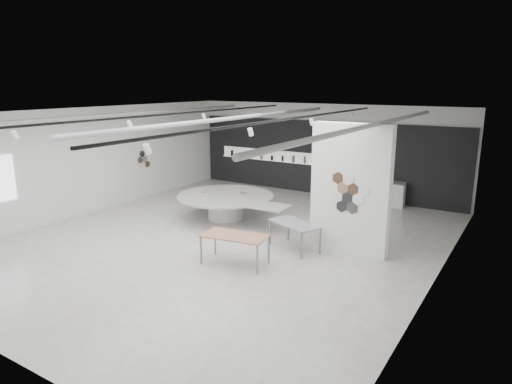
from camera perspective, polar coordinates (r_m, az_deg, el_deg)
The scene contains 7 objects.
room at distance 13.47m, azimuth -4.25°, elevation 2.50°, with size 12.02×14.02×3.82m.
back_wall_display at distance 19.49m, azimuth 7.99°, elevation 4.23°, with size 11.80×0.27×3.10m.
partition_column at distance 12.71m, azimuth 11.70°, elevation 0.33°, with size 2.20×0.38×3.60m.
display_island at distance 15.85m, azimuth -3.64°, elevation -1.45°, with size 4.38×3.47×0.86m.
sample_table_wood at distance 11.89m, azimuth -2.67°, elevation -5.67°, with size 1.79×1.07×0.79m.
sample_table_stone at distance 12.97m, azimuth 4.85°, elevation -4.15°, with size 1.69×1.30×0.78m.
kitchen_counter at distance 18.34m, azimuth 15.60°, elevation -0.14°, with size 1.70×0.78×1.30m.
Camera 1 is at (7.76, -10.64, 4.63)m, focal length 32.00 mm.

